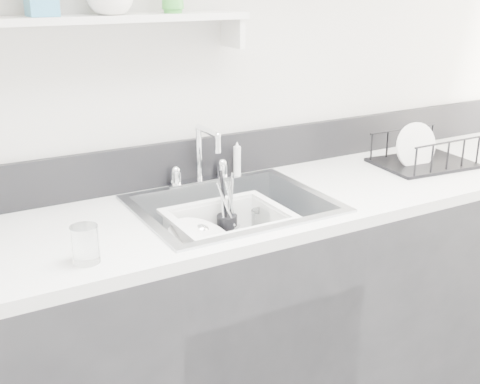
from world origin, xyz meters
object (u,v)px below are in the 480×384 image
dish_rack (424,149)px  wash_tub (229,235)px  sink (233,229)px  counter_run (233,323)px

dish_rack → wash_tub: bearing=-171.6°
wash_tub → dish_rack: size_ratio=1.02×
sink → dish_rack: 0.91m
counter_run → dish_rack: size_ratio=8.45×
sink → dish_rack: (0.90, 0.02, 0.16)m
sink → wash_tub: 0.04m
counter_run → wash_tub: counter_run is taller
sink → dish_rack: bearing=1.5°
sink → dish_rack: size_ratio=1.69×
counter_run → dish_rack: bearing=1.5°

